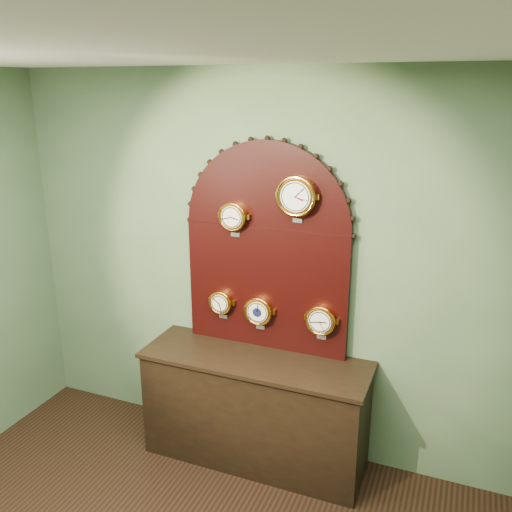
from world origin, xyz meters
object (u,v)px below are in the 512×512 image
at_px(shop_counter, 255,411).
at_px(roman_clock, 233,216).
at_px(tide_clock, 321,320).
at_px(barometer, 259,311).
at_px(display_board, 267,242).
at_px(hygrometer, 221,302).
at_px(arabic_clock, 297,196).

relative_size(shop_counter, roman_clock, 6.24).
relative_size(shop_counter, tide_clock, 6.05).
bearing_deg(shop_counter, barometer, 101.90).
relative_size(display_board, tide_clock, 5.79).
distance_m(hygrometer, barometer, 0.30).
height_order(display_board, tide_clock, display_board).
height_order(hygrometer, tide_clock, same).
relative_size(shop_counter, display_board, 1.05).
bearing_deg(display_board, barometer, -116.01).
bearing_deg(arabic_clock, roman_clock, 179.79).
height_order(shop_counter, hygrometer, hygrometer).
xyz_separation_m(display_board, roman_clock, (-0.23, -0.07, 0.18)).
xyz_separation_m(barometer, tide_clock, (0.46, 0.00, 0.00)).
xyz_separation_m(shop_counter, hygrometer, (-0.33, 0.15, 0.75)).
relative_size(barometer, tide_clock, 0.99).
xyz_separation_m(shop_counter, barometer, (-0.03, 0.15, 0.72)).
xyz_separation_m(shop_counter, roman_clock, (-0.23, 0.15, 1.40)).
xyz_separation_m(roman_clock, barometer, (0.19, -0.00, -0.68)).
height_order(display_board, hygrometer, display_board).
distance_m(roman_clock, barometer, 0.71).
bearing_deg(barometer, shop_counter, -78.10).
bearing_deg(hygrometer, roman_clock, -0.38).
bearing_deg(tide_clock, hygrometer, 179.93).
height_order(shop_counter, arabic_clock, arabic_clock).
height_order(arabic_clock, barometer, arabic_clock).
distance_m(hygrometer, tide_clock, 0.76).
bearing_deg(hygrometer, tide_clock, -0.07).
height_order(roman_clock, barometer, roman_clock).
bearing_deg(roman_clock, hygrometer, 179.62).
distance_m(display_board, barometer, 0.51).
xyz_separation_m(roman_clock, arabic_clock, (0.46, -0.00, 0.18)).
bearing_deg(arabic_clock, shop_counter, -146.73).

